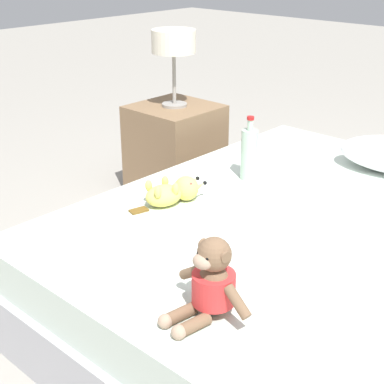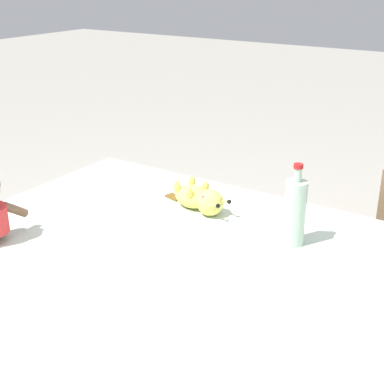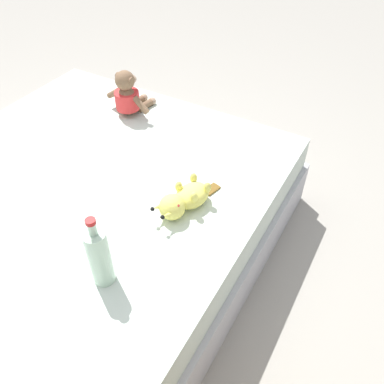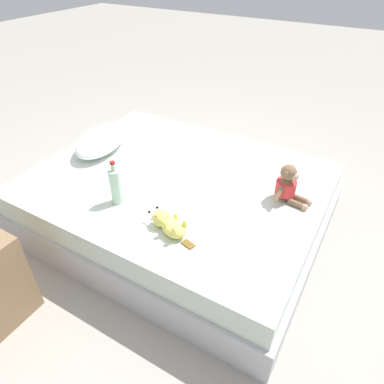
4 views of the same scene
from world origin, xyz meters
name	(u,v)px [view 3 (image 3 of 4)]	position (x,y,z in m)	size (l,w,h in m)	color
ground_plane	(74,266)	(0.00, 0.00, 0.00)	(16.00, 16.00, 0.00)	#9E998E
bed	(65,238)	(0.00, 0.00, 0.20)	(1.52, 1.92, 0.40)	#B2B2B7
plush_monkey	(128,96)	(0.14, -0.69, 0.50)	(0.29, 0.24, 0.24)	brown
plush_yellow_creature	(184,200)	(-0.46, -0.24, 0.45)	(0.16, 0.33, 0.10)	#EAE066
glass_bottle	(99,257)	(-0.40, 0.17, 0.52)	(0.07, 0.07, 0.28)	#B2D1B7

